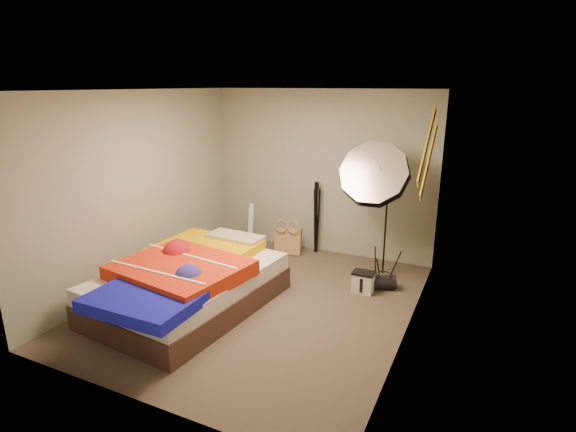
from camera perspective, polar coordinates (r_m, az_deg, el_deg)
The scene contains 15 objects.
floor at distance 5.60m, azimuth -3.61°, elevation -10.83°, with size 4.00×4.00×0.00m, color #4D4038.
ceiling at distance 4.98m, azimuth -4.14°, elevation 15.67°, with size 4.00×4.00×0.00m, color silver.
wall_back at distance 6.92m, azimuth 4.21°, elevation 5.46°, with size 3.50×3.50×0.00m, color gray.
wall_front at distance 3.62m, azimuth -19.40°, elevation -5.81°, with size 3.50×3.50×0.00m, color gray.
wall_left at distance 6.17m, azimuth -18.25°, elevation 3.32°, with size 4.00×4.00×0.00m, color gray.
wall_right at distance 4.59m, azimuth 15.64°, elevation -0.81°, with size 4.00×4.00×0.00m, color gray.
tote_bag at distance 7.02m, azimuth 0.03°, elevation -3.17°, with size 0.41×0.12×0.41m, color tan.
wrapping_roll at distance 7.12m, azimuth -4.79°, elevation -1.46°, with size 0.09×0.09×0.76m, color #5BB3CC.
camera_case at distance 5.86m, azimuth 9.52°, elevation -8.37°, with size 0.26×0.18×0.26m, color beige.
duffel_bag at distance 6.01m, azimuth 11.99°, elevation -8.20°, with size 0.19×0.19×0.31m, color black.
wall_stripe_upper at distance 5.03m, azimuth 17.24°, elevation 8.71°, with size 0.02×1.10×0.10m, color gold.
wall_stripe_lower at distance 5.31m, azimuth 17.47°, elevation 6.87°, with size 0.02×1.10×0.10m, color gold.
bed at distance 5.47m, azimuth -12.51°, elevation -8.22°, with size 1.72×2.41×0.64m.
photo_umbrella at distance 6.02m, azimuth 10.97°, elevation 5.03°, with size 1.13×0.83×1.96m.
camera_tripod at distance 6.96m, azimuth 3.61°, elevation 0.44°, with size 0.08×0.08×1.13m.
Camera 1 is at (2.43, -4.35, 2.56)m, focal length 28.00 mm.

